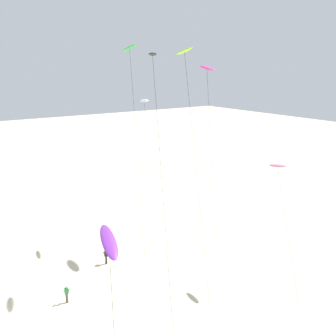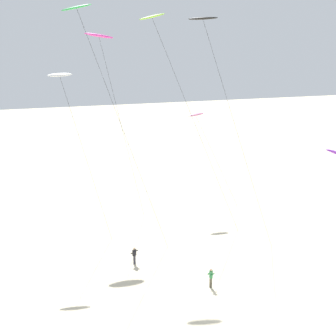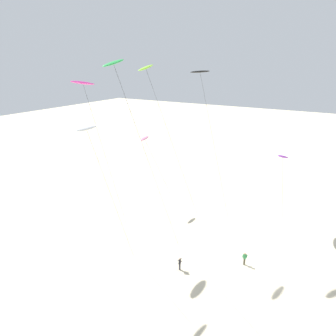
# 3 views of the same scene
# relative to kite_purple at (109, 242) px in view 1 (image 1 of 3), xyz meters

# --- Properties ---
(ground_plane) EXTENTS (260.00, 260.00, 0.00)m
(ground_plane) POSITION_rel_kite_purple_xyz_m (-11.34, -2.20, -10.52)
(ground_plane) COLOR beige
(kite_purple) EXTENTS (3.97, 1.74, 11.20)m
(kite_purple) POSITION_rel_kite_purple_xyz_m (0.00, 0.00, 0.00)
(kite_purple) COLOR purple
(kite_purple) RESTS_ON ground
(kite_white) EXTENTS (5.33, 2.13, 17.03)m
(kite_white) POSITION_rel_kite_purple_xyz_m (-20.72, 15.34, 6.01)
(kite_white) COLOR white
(kite_white) RESTS_ON ground
(kite_pink) EXTENTS (6.11, 2.33, 11.86)m
(kite_pink) POSITION_rel_kite_purple_xyz_m (-4.32, 20.10, 0.90)
(kite_pink) COLOR pink
(kite_pink) RESTS_ON ground
(kite_magenta) EXTENTS (5.91, 2.46, 20.92)m
(kite_magenta) POSITION_rel_kite_purple_xyz_m (-15.65, 20.56, 9.86)
(kite_magenta) COLOR #D8339E
(kite_magenta) RESTS_ON ground
(kite_lime) EXTENTS (9.91, 3.73, 22.57)m
(kite_lime) POSITION_rel_kite_purple_xyz_m (-11.64, 14.37, 11.24)
(kite_lime) COLOR #8CD833
(kite_lime) RESTS_ON ground
(kite_green) EXTENTS (8.80, 3.32, 23.05)m
(kite_green) POSITION_rel_kite_purple_xyz_m (-19.22, 12.68, 11.77)
(kite_green) COLOR green
(kite_green) RESTS_ON ground
(kite_black) EXTENTS (8.13, 3.63, 21.89)m
(kite_black) POSITION_rel_kite_purple_xyz_m (-8.82, 8.93, 10.87)
(kite_black) COLOR black
(kite_black) RESTS_ON ground
(kite_flyer_nearest) EXTENTS (0.58, 0.60, 1.67)m
(kite_flyer_nearest) POSITION_rel_kite_purple_xyz_m (-11.45, 1.18, -9.62)
(kite_flyer_nearest) COLOR #4C4738
(kite_flyer_nearest) RESTS_ON ground
(kite_flyer_middle) EXTENTS (0.72, 0.71, 1.67)m
(kite_flyer_middle) POSITION_rel_kite_purple_xyz_m (-16.12, 7.43, -9.62)
(kite_flyer_middle) COLOR #33333D
(kite_flyer_middle) RESTS_ON ground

